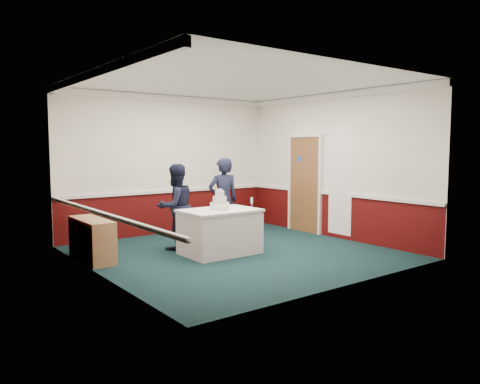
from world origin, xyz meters
TOP-DOWN VIEW (x-y plane):
  - ground at (0.00, 0.00)m, footprint 5.00×5.00m
  - room_shell at (0.08, 0.61)m, footprint 5.00×5.00m
  - sideboard at (-2.28, 0.98)m, footprint 0.41×1.20m
  - cake_table at (-0.29, 0.12)m, footprint 1.32×0.92m
  - wedding_cake at (-0.29, 0.12)m, footprint 0.35×0.35m
  - cake_knife at (-0.32, -0.08)m, footprint 0.05×0.22m
  - champagne_flute at (0.21, -0.16)m, footprint 0.05×0.05m
  - person_man at (-0.73, 0.93)m, footprint 0.83×0.69m
  - person_woman at (0.29, 0.86)m, footprint 0.69×0.53m

SIDE VIEW (x-z plane):
  - ground at x=0.00m, z-range 0.00..0.00m
  - sideboard at x=-2.28m, z-range 0.00..0.70m
  - cake_table at x=-0.29m, z-range 0.01..0.80m
  - person_man at x=-0.73m, z-range 0.00..1.58m
  - cake_knife at x=-0.32m, z-range 0.79..0.79m
  - person_woman at x=0.29m, z-range 0.00..1.68m
  - wedding_cake at x=-0.29m, z-range 0.72..1.08m
  - champagne_flute at x=0.21m, z-range 0.83..1.03m
  - room_shell at x=0.08m, z-range 0.47..3.47m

